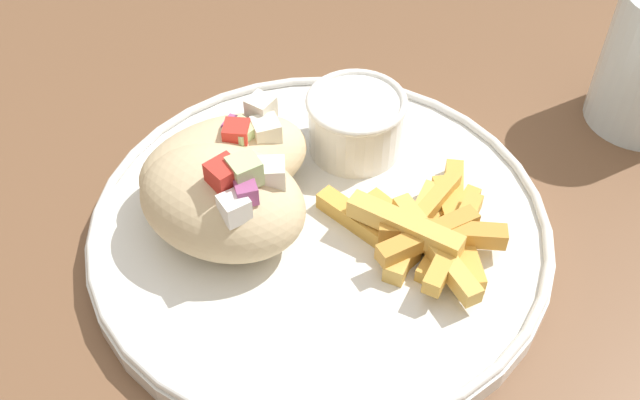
{
  "coord_description": "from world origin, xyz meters",
  "views": [
    {
      "loc": [
        0.03,
        -0.35,
        1.06
      ],
      "look_at": [
        0.01,
        -0.05,
        0.73
      ],
      "focal_mm": 42.0,
      "sensor_mm": 36.0,
      "label": 1
    }
  ],
  "objects_px": {
    "plate": "(320,227)",
    "sauce_ramekin": "(356,121)",
    "pita_sandwich_near": "(223,201)",
    "fries_pile": "(427,230)",
    "pita_sandwich_far": "(226,161)"
  },
  "relations": [
    {
      "from": "plate",
      "to": "fries_pile",
      "type": "distance_m",
      "value": 0.07
    },
    {
      "from": "pita_sandwich_near",
      "to": "pita_sandwich_far",
      "type": "relative_size",
      "value": 0.96
    },
    {
      "from": "fries_pile",
      "to": "sauce_ramekin",
      "type": "height_order",
      "value": "sauce_ramekin"
    },
    {
      "from": "plate",
      "to": "sauce_ramekin",
      "type": "relative_size",
      "value": 4.3
    },
    {
      "from": "pita_sandwich_near",
      "to": "fries_pile",
      "type": "bearing_deg",
      "value": 20.86
    },
    {
      "from": "pita_sandwich_near",
      "to": "sauce_ramekin",
      "type": "xyz_separation_m",
      "value": [
        0.08,
        0.08,
        -0.01
      ]
    },
    {
      "from": "pita_sandwich_far",
      "to": "sauce_ramekin",
      "type": "relative_size",
      "value": 1.92
    },
    {
      "from": "pita_sandwich_far",
      "to": "pita_sandwich_near",
      "type": "bearing_deg",
      "value": -113.22
    },
    {
      "from": "pita_sandwich_near",
      "to": "sauce_ramekin",
      "type": "bearing_deg",
      "value": 67.81
    },
    {
      "from": "sauce_ramekin",
      "to": "fries_pile",
      "type": "bearing_deg",
      "value": -61.54
    },
    {
      "from": "sauce_ramekin",
      "to": "pita_sandwich_near",
      "type": "bearing_deg",
      "value": -133.14
    },
    {
      "from": "plate",
      "to": "pita_sandwich_near",
      "type": "distance_m",
      "value": 0.07
    },
    {
      "from": "plate",
      "to": "pita_sandwich_near",
      "type": "bearing_deg",
      "value": -168.06
    },
    {
      "from": "fries_pile",
      "to": "sauce_ramekin",
      "type": "xyz_separation_m",
      "value": [
        -0.04,
        0.08,
        0.01
      ]
    },
    {
      "from": "pita_sandwich_far",
      "to": "sauce_ramekin",
      "type": "xyz_separation_m",
      "value": [
        0.08,
        0.04,
        -0.0
      ]
    }
  ]
}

